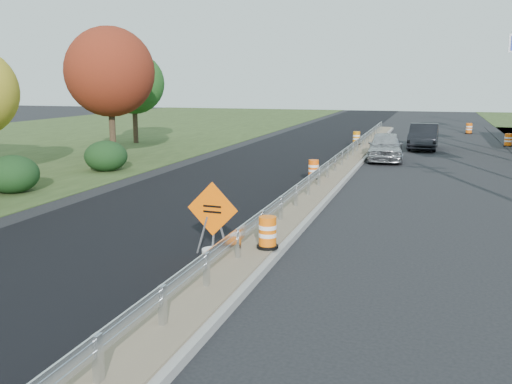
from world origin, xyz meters
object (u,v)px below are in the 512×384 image
(barrel_median_mid, at_px, (314,170))
(car_dark_mid, at_px, (424,137))
(barrel_median_far, at_px, (356,138))
(car_silver, at_px, (385,146))
(caution_sign, at_px, (213,237))
(barrel_shoulder_mid, at_px, (508,140))
(barrel_shoulder_far, at_px, (469,129))
(barrel_median_near, at_px, (268,233))

(barrel_median_mid, height_order, car_dark_mid, car_dark_mid)
(barrel_median_far, height_order, car_silver, car_silver)
(caution_sign, distance_m, barrel_shoulder_mid, 30.67)
(barrel_shoulder_mid, bearing_deg, barrel_median_far, -158.56)
(barrel_median_mid, relative_size, barrel_shoulder_far, 0.89)
(barrel_shoulder_far, bearing_deg, car_dark_mid, -105.37)
(barrel_median_near, height_order, car_silver, car_silver)
(caution_sign, height_order, car_silver, caution_sign)
(barrel_median_mid, xyz_separation_m, barrel_shoulder_mid, (9.75, 18.00, -0.20))
(car_dark_mid, bearing_deg, barrel_median_mid, -104.41)
(barrel_median_mid, distance_m, barrel_median_far, 14.17)
(caution_sign, relative_size, barrel_shoulder_mid, 2.17)
(car_silver, distance_m, car_dark_mid, 6.61)
(barrel_shoulder_mid, bearing_deg, barrel_shoulder_far, 102.26)
(barrel_median_near, relative_size, barrel_shoulder_far, 0.90)
(barrel_median_far, bearing_deg, barrel_shoulder_far, 59.55)
(barrel_shoulder_far, xyz_separation_m, car_dark_mid, (-3.46, -12.59, 0.39))
(barrel_shoulder_mid, height_order, car_silver, car_silver)
(caution_sign, distance_m, barrel_median_mid, 10.97)
(barrel_shoulder_far, distance_m, car_silver, 19.66)
(barrel_median_mid, bearing_deg, barrel_shoulder_mid, 61.55)
(barrel_median_mid, height_order, barrel_shoulder_mid, barrel_median_mid)
(barrel_median_near, bearing_deg, barrel_median_mid, 95.39)
(barrel_median_far, distance_m, car_silver, 6.23)
(barrel_median_mid, bearing_deg, caution_sign, -91.83)
(barrel_shoulder_mid, distance_m, car_dark_mid, 6.40)
(barrel_median_near, distance_m, barrel_median_mid, 10.71)
(barrel_median_far, bearing_deg, barrel_shoulder_mid, 21.44)
(barrel_shoulder_far, relative_size, car_dark_mid, 0.18)
(caution_sign, distance_m, barrel_median_near, 1.39)
(barrel_median_mid, bearing_deg, barrel_median_near, -84.61)
(barrel_median_near, xyz_separation_m, car_silver, (1.34, 19.06, 0.18))
(barrel_shoulder_mid, distance_m, barrel_shoulder_far, 9.53)
(barrel_median_mid, bearing_deg, car_dark_mid, 73.84)
(barrel_median_far, distance_m, barrel_shoulder_mid, 10.48)
(barrel_shoulder_far, bearing_deg, barrel_median_mid, -105.79)
(car_silver, bearing_deg, barrel_median_far, 108.00)
(barrel_median_far, distance_m, car_dark_mid, 4.31)
(barrel_median_far, relative_size, car_dark_mid, 0.17)
(barrel_median_far, bearing_deg, car_dark_mid, 7.41)
(caution_sign, bearing_deg, car_dark_mid, 83.48)
(caution_sign, height_order, barrel_median_far, caution_sign)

